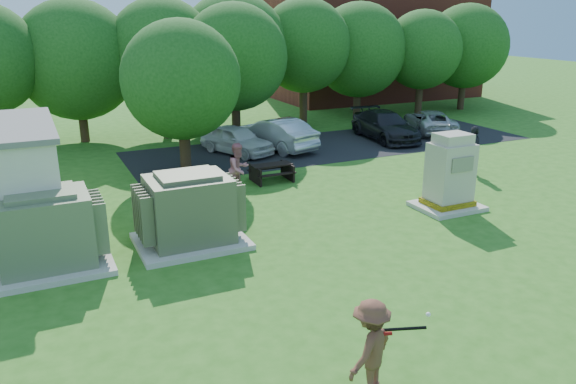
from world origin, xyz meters
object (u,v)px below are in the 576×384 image
person_at_picnic (239,169)px  car_dark (385,126)px  transformer_right (189,211)px  picnic_table (272,170)px  person_walking_right (473,150)px  car_silver_a (275,134)px  generator_cabinet (450,176)px  car_white (237,140)px  batter (370,349)px  car_silver_b (429,121)px  transformer_left (46,233)px

person_at_picnic → car_dark: person_at_picnic is taller
transformer_right → picnic_table: 6.56m
person_walking_right → car_silver_a: (-5.44, 7.27, -0.22)m
car_dark → picnic_table: bearing=-146.3°
car_silver_a → car_dark: size_ratio=0.94×
generator_cabinet → car_white: 10.82m
batter → person_at_picnic: size_ratio=0.93×
person_at_picnic → car_silver_a: 7.11m
generator_cabinet → car_silver_a: 10.35m
person_walking_right → car_white: bearing=-109.2°
picnic_table → car_silver_a: bearing=64.4°
batter → car_dark: size_ratio=0.36×
picnic_table → car_silver_b: 12.44m
transformer_left → car_dark: (16.52, 9.10, -0.27)m
picnic_table → car_silver_a: 5.32m
batter → car_dark: 20.55m
car_white → car_dark: car_dark is taller
transformer_right → person_walking_right: size_ratio=1.54×
person_walking_right → car_silver_a: 9.09m
car_white → car_silver_b: (11.13, 0.07, -0.05)m
picnic_table → person_at_picnic: (-1.73, -1.07, 0.52)m
generator_cabinet → transformer_left: bearing=176.7°
transformer_right → car_silver_a: bearing=54.2°
car_dark → car_silver_b: size_ratio=1.12×
car_white → car_dark: (7.94, -0.35, 0.05)m
generator_cabinet → person_at_picnic: (-5.77, 4.34, -0.17)m
transformer_right → car_silver_a: size_ratio=0.66×
car_white → car_silver_a: car_silver_a is taller
picnic_table → car_silver_b: car_silver_b is taller
person_at_picnic → person_walking_right: size_ratio=0.97×
batter → car_silver_a: (5.89, 17.16, -0.14)m
transformer_right → car_dark: size_ratio=0.62×
person_at_picnic → car_silver_b: person_at_picnic is taller
picnic_table → person_at_picnic: person_at_picnic is taller
generator_cabinet → car_white: size_ratio=0.66×
car_silver_a → car_white: bearing=-15.6°
generator_cabinet → car_silver_b: size_ratio=0.59×
person_walking_right → car_white: person_walking_right is taller
transformer_left → batter: bearing=-58.8°
car_silver_b → picnic_table: bearing=43.8°
car_white → car_dark: size_ratio=0.79×
picnic_table → car_dark: (8.27, 4.40, 0.28)m
car_silver_a → car_silver_b: bearing=163.5°
batter → car_silver_b: (15.06, 17.19, -0.28)m
transformer_left → car_white: bearing=47.8°
transformer_left → person_at_picnic: bearing=29.1°
generator_cabinet → picnic_table: size_ratio=1.61×
picnic_table → generator_cabinet: bearing=-53.3°
car_silver_a → car_silver_b: (9.17, 0.04, -0.15)m
transformer_right → car_silver_b: 18.63m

